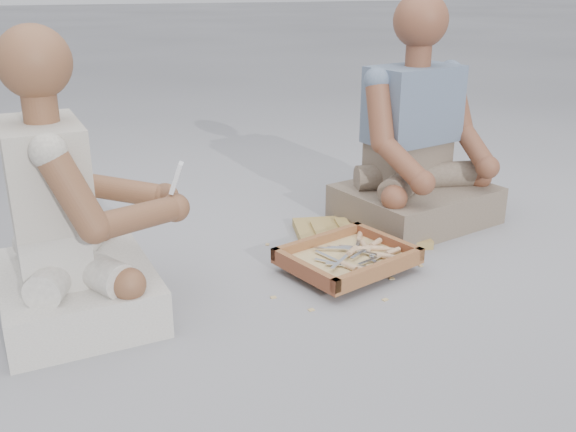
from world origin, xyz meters
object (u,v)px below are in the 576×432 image
object	(u,v)px
carved_panel	(360,233)
tool_tray	(347,258)
craftsman	(68,224)
companion	(417,150)

from	to	relation	value
carved_panel	tool_tray	world-z (taller)	tool_tray
craftsman	carved_panel	bearing A→B (deg)	97.83
carved_panel	craftsman	size ratio (longest dim) A/B	0.58
craftsman	companion	world-z (taller)	companion
carved_panel	tool_tray	distance (m)	0.36
carved_panel	companion	xyz separation A→B (m)	(0.32, 0.11, 0.32)
tool_tray	craftsman	bearing A→B (deg)	178.85
tool_tray	companion	bearing A→B (deg)	37.93
carved_panel	companion	distance (m)	0.46
companion	carved_panel	bearing A→B (deg)	3.88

